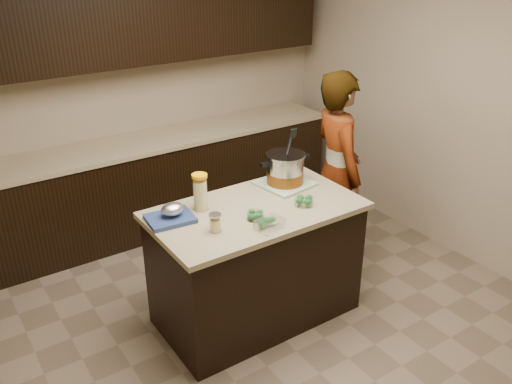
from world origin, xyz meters
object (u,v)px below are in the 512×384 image
(island, at_px, (256,263))
(lemonade_pitcher, at_px, (200,193))
(stock_pot, at_px, (285,170))
(person, at_px, (337,172))

(island, distance_m, lemonade_pitcher, 0.68)
(island, distance_m, stock_pot, 0.71)
(stock_pot, relative_size, person, 0.25)
(island, bearing_deg, person, 15.29)
(person, bearing_deg, lemonade_pitcher, 109.43)
(stock_pot, xyz_separation_m, lemonade_pitcher, (-0.72, -0.00, 0.00))
(island, xyz_separation_m, person, (0.98, 0.27, 0.39))
(stock_pot, height_order, lemonade_pitcher, stock_pot)
(lemonade_pitcher, bearing_deg, stock_pot, 0.08)
(island, relative_size, person, 0.87)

